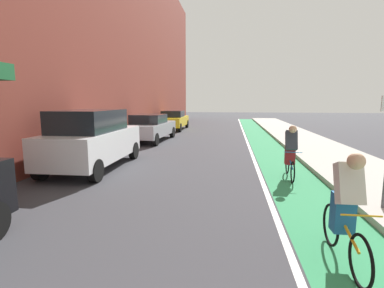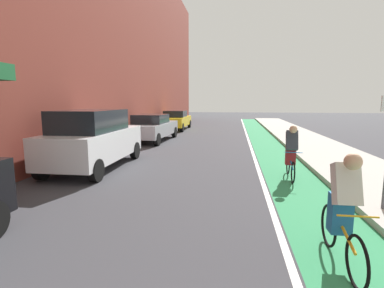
{
  "view_description": "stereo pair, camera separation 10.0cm",
  "coord_description": "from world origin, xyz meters",
  "px_view_note": "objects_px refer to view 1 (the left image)",
  "views": [
    {
      "loc": [
        1.53,
        2.39,
        2.26
      ],
      "look_at": [
        0.44,
        10.29,
        1.07
      ],
      "focal_mm": 26.86,
      "sensor_mm": 36.0,
      "label": 1
    },
    {
      "loc": [
        1.63,
        2.41,
        2.26
      ],
      "look_at": [
        0.44,
        10.29,
        1.07
      ],
      "focal_mm": 26.86,
      "sensor_mm": 36.0,
      "label": 2
    }
  ],
  "objects_px": {
    "parked_suv_white": "(93,139)",
    "parked_sedan_yellow_cab": "(174,120)",
    "parked_sedan_silver": "(150,127)",
    "cyclist_trailing": "(291,151)",
    "cyclist_mid": "(346,205)"
  },
  "relations": [
    {
      "from": "parked_suv_white",
      "to": "parked_sedan_yellow_cab",
      "type": "bearing_deg",
      "value": 90.0
    },
    {
      "from": "parked_sedan_silver",
      "to": "cyclist_trailing",
      "type": "xyz_separation_m",
      "value": [
        6.36,
        -7.31,
        0.02
      ]
    },
    {
      "from": "cyclist_trailing",
      "to": "cyclist_mid",
      "type": "bearing_deg",
      "value": -91.95
    },
    {
      "from": "parked_sedan_silver",
      "to": "cyclist_mid",
      "type": "height_order",
      "value": "cyclist_mid"
    },
    {
      "from": "parked_sedan_yellow_cab",
      "to": "cyclist_trailing",
      "type": "relative_size",
      "value": 2.87
    },
    {
      "from": "parked_suv_white",
      "to": "parked_sedan_silver",
      "type": "xyz_separation_m",
      "value": [
        -0.0,
        6.91,
        -0.23
      ]
    },
    {
      "from": "parked_suv_white",
      "to": "cyclist_trailing",
      "type": "height_order",
      "value": "parked_suv_white"
    },
    {
      "from": "parked_suv_white",
      "to": "cyclist_mid",
      "type": "distance_m",
      "value": 7.96
    },
    {
      "from": "cyclist_mid",
      "to": "cyclist_trailing",
      "type": "height_order",
      "value": "cyclist_mid"
    },
    {
      "from": "parked_sedan_silver",
      "to": "cyclist_mid",
      "type": "relative_size",
      "value": 2.79
    },
    {
      "from": "parked_suv_white",
      "to": "cyclist_mid",
      "type": "height_order",
      "value": "parked_suv_white"
    },
    {
      "from": "cyclist_mid",
      "to": "cyclist_trailing",
      "type": "relative_size",
      "value": 1.03
    },
    {
      "from": "parked_suv_white",
      "to": "parked_sedan_yellow_cab",
      "type": "distance_m",
      "value": 13.68
    },
    {
      "from": "cyclist_mid",
      "to": "cyclist_trailing",
      "type": "bearing_deg",
      "value": 88.05
    },
    {
      "from": "parked_sedan_silver",
      "to": "cyclist_trailing",
      "type": "bearing_deg",
      "value": -48.94
    }
  ]
}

